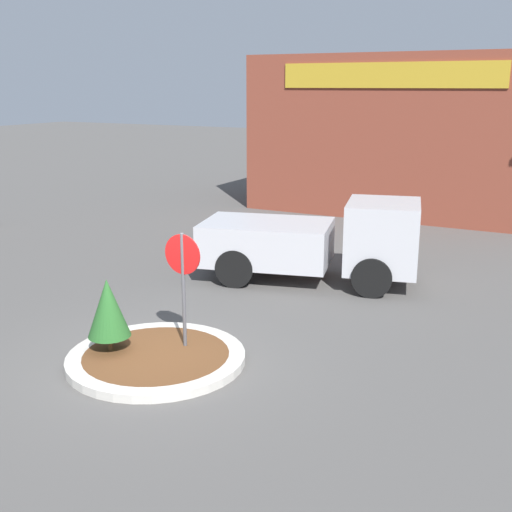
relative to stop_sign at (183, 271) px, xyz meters
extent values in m
plane|color=#514F4C|center=(-0.25, -0.59, -1.66)|extent=(120.00, 120.00, 0.00)
cylinder|color=#BCB7AD|center=(-0.25, -0.59, -1.59)|extent=(3.33, 3.33, 0.16)
cylinder|color=brown|center=(-0.25, -0.59, -1.58)|extent=(2.73, 2.73, 0.16)
cylinder|color=#4C4C51|center=(0.00, 0.00, -0.47)|extent=(0.07, 0.07, 2.38)
cylinder|color=#B71414|center=(0.00, 0.00, 0.31)|extent=(0.77, 0.03, 0.77)
cylinder|color=brown|center=(-1.13, -0.84, -1.36)|extent=(0.08, 0.08, 0.29)
cone|color=#235623|center=(-1.13, -0.84, -0.66)|extent=(0.80, 0.80, 1.12)
cube|color=#B2B2B7|center=(2.04, 5.95, -0.35)|extent=(2.23, 2.44, 1.74)
cube|color=#B2B2B7|center=(-0.87, 5.21, -0.68)|extent=(3.77, 2.92, 1.09)
cube|color=black|center=(2.65, 6.10, -0.04)|extent=(0.49, 1.80, 0.61)
cylinder|color=black|center=(1.64, 6.88, -1.17)|extent=(1.02, 0.47, 0.99)
cylinder|color=black|center=(2.13, 4.94, -1.17)|extent=(1.02, 0.47, 0.99)
cylinder|color=black|center=(-1.71, 6.03, -1.17)|extent=(1.02, 0.47, 0.99)
cylinder|color=black|center=(-1.22, 4.09, -1.17)|extent=(1.02, 0.47, 0.99)
cube|color=brown|center=(-0.31, 16.83, 1.42)|extent=(11.68, 6.00, 6.17)
cube|color=#B28E23|center=(-0.31, 13.80, 3.69)|extent=(8.17, 0.08, 0.90)
camera|label=1|loc=(6.55, -9.55, 3.36)|focal=45.00mm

